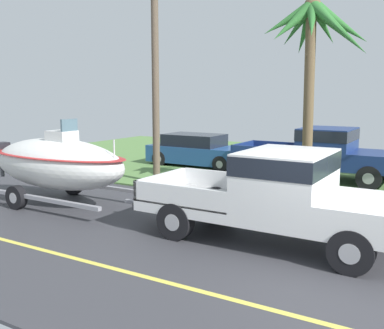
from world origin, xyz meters
name	(u,v)px	position (x,y,z in m)	size (l,w,h in m)	color
pickup_truck_towing	(284,193)	(-1.21, 1.07, 1.07)	(5.70, 2.16, 1.93)	silver
boat_on_trailer	(57,163)	(-7.85, 1.07, 1.15)	(5.98, 2.29, 2.40)	gray
parked_pickup_background	(326,151)	(-2.25, 8.34, 1.05)	(6.01, 2.12, 1.88)	navy
parked_sedan_far	(198,151)	(-7.73, 8.67, 0.67)	(4.31, 1.81, 1.38)	#234C89
palm_tree_mid	(315,38)	(-1.99, 5.45, 4.65)	(3.09, 2.88, 5.79)	brown
utility_pole	(155,69)	(-7.08, 4.77, 3.88)	(0.24, 1.80, 7.47)	brown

